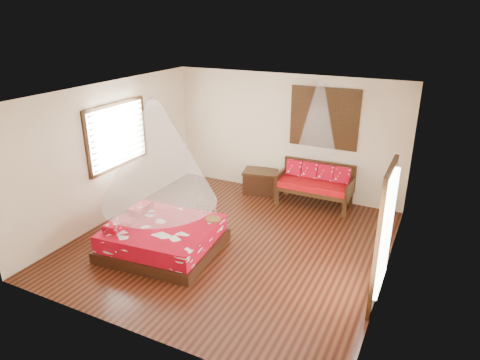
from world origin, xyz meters
name	(u,v)px	position (x,y,z in m)	size (l,w,h in m)	color
room	(231,173)	(0.00, 0.00, 1.40)	(5.54, 5.54, 2.84)	black
bed	(162,237)	(-1.00, -0.79, 0.25)	(2.06, 1.90, 0.63)	black
daybed	(315,182)	(0.88, 2.38, 0.52)	(1.65, 0.73, 0.94)	black
storage_chest	(260,181)	(-0.48, 2.45, 0.28)	(0.91, 0.74, 0.55)	black
shutter_panel	(324,118)	(0.88, 2.72, 1.90)	(1.52, 0.06, 1.32)	black
window_left	(118,135)	(-2.71, 0.20, 1.70)	(0.10, 1.74, 1.34)	black
glazed_door	(382,238)	(2.72, -0.60, 1.07)	(0.08, 1.02, 2.16)	black
wine_tray	(213,217)	(-0.27, -0.20, 0.56)	(0.28, 0.28, 0.22)	brown
mosquito_net_main	(157,153)	(-0.98, -0.79, 1.85)	(1.98, 1.98, 1.80)	white
mosquito_net_daybed	(318,118)	(0.88, 2.25, 2.00)	(0.83, 0.83, 1.50)	white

